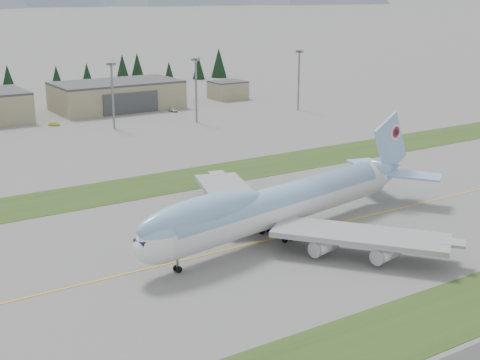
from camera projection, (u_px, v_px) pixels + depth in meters
ground at (215, 253)px, 118.32m from camera, size 7000.00×7000.00×0.00m
grass_strip_near at (363, 344)px, 87.64m from camera, size 400.00×14.00×0.08m
grass_strip_far at (115, 191)px, 154.65m from camera, size 400.00×18.00×0.08m
taxiway_line_main at (215, 253)px, 118.32m from camera, size 400.00×0.40×0.02m
boeing_747_freighter at (280, 204)px, 124.48m from camera, size 74.58×63.11×19.55m
hangar_right at (117, 95)px, 261.41m from camera, size 48.00×26.60×10.80m
control_shed at (228, 90)px, 286.47m from camera, size 14.00×12.00×7.60m
floodlight_masts at (22, 90)px, 202.44m from camera, size 198.12×7.84×23.47m
service_vehicle_b at (54, 126)px, 229.69m from camera, size 3.97×3.15×1.26m
service_vehicle_c at (173, 112)px, 256.06m from camera, size 2.21×4.75×1.34m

